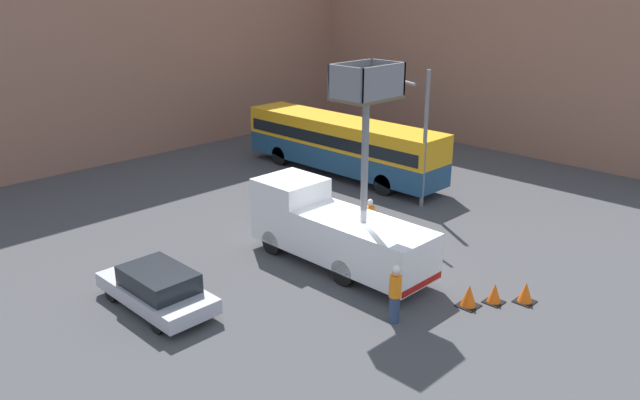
# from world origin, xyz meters

# --- Properties ---
(ground_plane) EXTENTS (120.00, 120.00, 0.00)m
(ground_plane) POSITION_xyz_m (0.00, 0.00, 0.00)
(ground_plane) COLOR #424244
(building_backdrop_far) EXTENTS (44.00, 10.00, 12.78)m
(building_backdrop_far) POSITION_xyz_m (0.00, 24.11, 6.39)
(building_backdrop_far) COLOR #936651
(building_backdrop_far) RESTS_ON ground_plane
(building_backdrop_side) EXTENTS (10.00, 28.00, 12.01)m
(building_backdrop_side) POSITION_xyz_m (23.92, 6.51, 6.00)
(building_backdrop_side) COLOR #936651
(building_backdrop_side) RESTS_ON ground_plane
(utility_truck) EXTENTS (2.23, 7.38, 7.45)m
(utility_truck) POSITION_xyz_m (0.02, 0.79, 1.52)
(utility_truck) COLOR white
(utility_truck) RESTS_ON ground_plane
(city_bus) EXTENTS (2.43, 12.23, 3.03)m
(city_bus) POSITION_xyz_m (8.50, 8.27, 1.79)
(city_bus) COLOR navy
(city_bus) RESTS_ON ground_plane
(traffic_light_pole) EXTENTS (3.41, 3.16, 6.28)m
(traffic_light_pole) POSITION_xyz_m (6.34, 2.69, 4.24)
(traffic_light_pole) COLOR slate
(traffic_light_pole) RESTS_ON ground_plane
(road_worker_near_truck) EXTENTS (0.38, 0.38, 1.91)m
(road_worker_near_truck) POSITION_xyz_m (-1.69, -3.38, 0.96)
(road_worker_near_truck) COLOR navy
(road_worker_near_truck) RESTS_ON ground_plane
(road_worker_directing) EXTENTS (0.38, 0.38, 1.74)m
(road_worker_directing) POSITION_xyz_m (2.70, 1.35, 0.86)
(road_worker_directing) COLOR navy
(road_worker_directing) RESTS_ON ground_plane
(traffic_cone_near_truck) EXTENTS (0.61, 0.61, 0.70)m
(traffic_cone_near_truck) POSITION_xyz_m (2.30, -5.65, 0.33)
(traffic_cone_near_truck) COLOR black
(traffic_cone_near_truck) RESTS_ON ground_plane
(traffic_cone_mid_road) EXTENTS (0.66, 0.66, 0.75)m
(traffic_cone_mid_road) POSITION_xyz_m (0.76, -4.48, 0.35)
(traffic_cone_mid_road) COLOR black
(traffic_cone_mid_road) RESTS_ON ground_plane
(traffic_cone_far_side) EXTENTS (0.59, 0.59, 0.67)m
(traffic_cone_far_side) POSITION_xyz_m (1.56, -4.95, 0.31)
(traffic_cone_far_side) COLOR black
(traffic_cone_far_side) RESTS_ON ground_plane
(parked_car_curbside) EXTENTS (1.87, 4.47, 1.38)m
(parked_car_curbside) POSITION_xyz_m (-6.32, 2.53, 0.70)
(parked_car_curbside) COLOR #A8A8B2
(parked_car_curbside) RESTS_ON ground_plane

